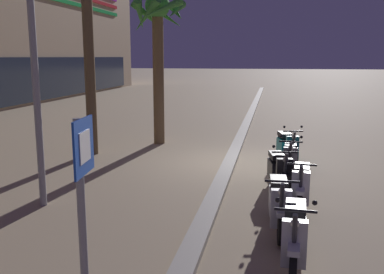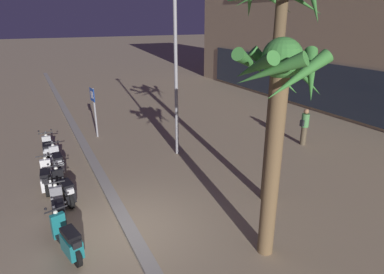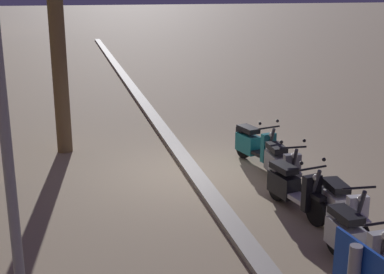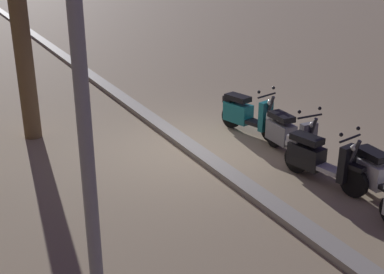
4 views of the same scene
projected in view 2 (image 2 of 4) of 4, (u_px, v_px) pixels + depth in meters
name	position (u px, v px, depth m)	size (l,w,h in m)	color
ground_plane	(127.00, 231.00, 8.99)	(200.00, 200.00, 0.00)	#9E896B
curb_strip	(129.00, 228.00, 9.00)	(60.00, 0.36, 0.12)	gray
scooter_silver_mid_front	(48.00, 150.00, 13.26)	(1.72, 0.56, 1.17)	black
scooter_silver_mid_centre	(57.00, 162.00, 12.20)	(1.75, 0.56, 1.04)	black
scooter_white_last_in_row	(47.00, 178.00, 11.00)	(1.73, 0.56, 1.04)	black
scooter_black_far_back	(64.00, 189.00, 10.30)	(1.78, 0.66, 1.17)	black
scooter_grey_lead_nearest	(59.00, 210.00, 9.14)	(1.79, 0.56, 1.17)	black
scooter_teal_mid_rear	(68.00, 239.00, 7.92)	(1.72, 0.71, 1.17)	black
crossing_sign	(94.00, 107.00, 15.59)	(0.60, 0.15, 2.40)	#939399
palm_tree_near_sign	(280.00, 30.00, 8.83)	(2.65, 2.70, 6.80)	brown
palm_tree_by_mall_entrance	(278.00, 101.00, 6.90)	(2.04, 2.02, 5.13)	brown
pedestrian_by_palm_tree	(304.00, 126.00, 14.84)	(0.34, 0.46, 1.68)	brown
street_lamp	(176.00, 55.00, 12.74)	(0.36, 0.36, 6.77)	#939399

